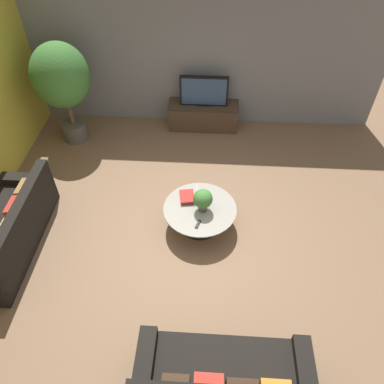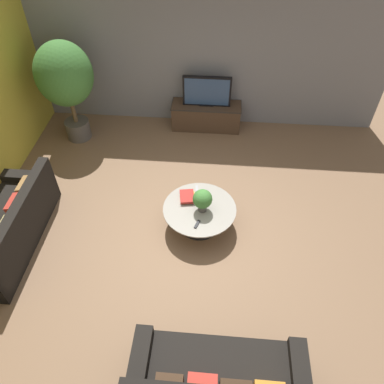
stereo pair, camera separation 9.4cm
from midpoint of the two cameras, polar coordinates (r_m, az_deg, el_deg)
The scene contains 12 objects.
ground_plane at distance 5.99m, azimuth -1.99°, elevation -6.35°, with size 24.00×24.00×0.00m, color brown.
back_wall_stone at distance 7.68m, azimuth -0.06°, elevation 20.60°, with size 7.40×0.12×3.00m, color slate.
media_console at distance 7.98m, azimuth 1.40°, elevation 11.59°, with size 1.43×0.50×0.54m.
television at distance 7.68m, azimuth 1.47°, elevation 15.09°, with size 0.96×0.13×0.62m.
coffee_table at distance 5.88m, azimuth 0.74°, elevation -3.25°, with size 1.14×1.14×0.41m.
couch_by_wall at distance 6.29m, azimuth -26.50°, elevation -5.52°, with size 0.84×2.12×0.84m.
couch_near_entry at distance 4.63m, azimuth 4.16°, elevation -26.86°, with size 1.95×0.84×0.84m.
potted_palm_tall at distance 7.49m, azimuth -19.62°, elevation 15.85°, with size 1.05×1.05×2.00m.
potted_plant_tabletop at distance 5.61m, azimuth 1.19°, elevation -1.14°, with size 0.30×0.30×0.39m.
book_stack at distance 5.91m, azimuth -1.20°, elevation -0.73°, with size 0.27×0.32×0.07m.
remote_black at distance 5.57m, azimuth 0.42°, elevation -4.91°, with size 0.04×0.16×0.02m, color black.
remote_silver at distance 6.08m, azimuth 0.25°, elevation 0.49°, with size 0.04×0.16×0.02m, color gray.
Camera 1 is at (0.39, -3.72, 4.69)m, focal length 35.00 mm.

